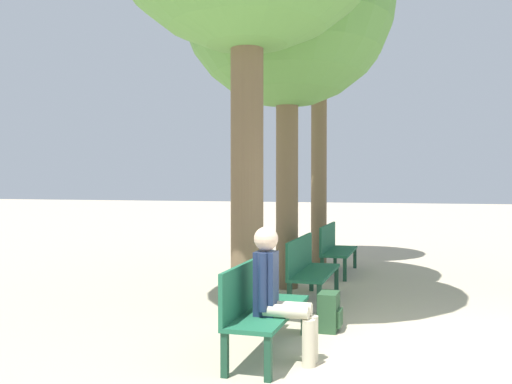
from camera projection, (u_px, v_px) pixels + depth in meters
ground_plane at (479, 372)px, 5.01m from camera, size 80.00×80.00×0.00m
bench_row_0 at (259, 301)px, 5.58m from camera, size 0.47×1.61×0.89m
bench_row_1 at (308, 265)px, 7.98m from camera, size 0.47×1.61×0.89m
bench_row_2 at (334, 246)px, 10.38m from camera, size 0.47×1.61×0.89m
tree_row_1 at (287, 1)px, 8.92m from camera, size 3.37×3.37×6.22m
tree_row_2 at (319, 28)px, 11.71m from camera, size 2.76×2.76×6.27m
person_seated at (278, 290)px, 5.31m from camera, size 0.60×0.34×1.26m
backpack at (329, 312)px, 6.41m from camera, size 0.25×0.35×0.43m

